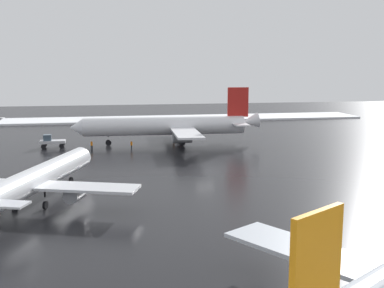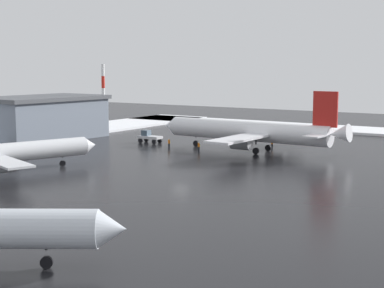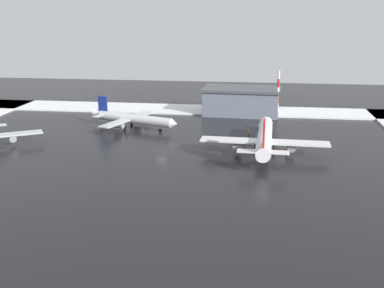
{
  "view_description": "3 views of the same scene",
  "coord_description": "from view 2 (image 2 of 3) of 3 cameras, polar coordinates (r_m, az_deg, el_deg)",
  "views": [
    {
      "loc": [
        66.37,
        -13.92,
        15.25
      ],
      "look_at": [
        -10.29,
        -0.09,
        2.37
      ],
      "focal_mm": 45.0,
      "sensor_mm": 36.0,
      "label": 1
    },
    {
      "loc": [
        66.39,
        44.64,
        14.95
      ],
      "look_at": [
        -10.12,
        -4.62,
        2.82
      ],
      "focal_mm": 55.0,
      "sensor_mm": 36.0,
      "label": 2
    },
    {
      "loc": [
        -22.79,
        111.1,
        33.1
      ],
      "look_at": [
        -8.01,
        2.8,
        2.73
      ],
      "focal_mm": 45.0,
      "sensor_mm": 36.0,
      "label": 3
    }
  ],
  "objects": [
    {
      "name": "cargo_hangar",
      "position": [
        124.15,
        -14.27,
        2.51
      ],
      "size": [
        25.81,
        16.39,
        8.8
      ],
      "rotation": [
        0.0,
        0.0,
        -0.06
      ],
      "color": "slate",
      "rests_on": "ground_plane"
    },
    {
      "name": "airplane_parked_starboard",
      "position": [
        86.17,
        -18.02,
        -0.86
      ],
      "size": [
        27.98,
        23.62,
        8.58
      ],
      "rotation": [
        0.0,
        0.0,
        2.8
      ],
      "color": "silver",
      "rests_on": "ground_plane"
    },
    {
      "name": "ground_crew_mid_apron",
      "position": [
        107.46,
        7.77,
        0.05
      ],
      "size": [
        0.36,
        0.36,
        1.71
      ],
      "rotation": [
        0.0,
        0.0,
        0.74
      ],
      "color": "black",
      "rests_on": "ground_plane"
    },
    {
      "name": "ground_crew_near_tug",
      "position": [
        107.54,
        -2.24,
        0.12
      ],
      "size": [
        0.36,
        0.36,
        1.71
      ],
      "rotation": [
        0.0,
        0.0,
        3.26
      ],
      "color": "black",
      "rests_on": "ground_plane"
    },
    {
      "name": "airplane_foreground_jet",
      "position": [
        103.15,
        5.76,
        1.24
      ],
      "size": [
        30.35,
        36.66,
        10.9
      ],
      "rotation": [
        0.0,
        0.0,
        4.68
      ],
      "color": "white",
      "rests_on": "ground_plane"
    },
    {
      "name": "ground_crew_by_nose_gear",
      "position": [
        102.8,
        0.66,
        -0.22
      ],
      "size": [
        0.36,
        0.36,
        1.71
      ],
      "rotation": [
        0.0,
        0.0,
        1.37
      ],
      "color": "black",
      "rests_on": "ground_plane"
    },
    {
      "name": "ground_plane",
      "position": [
        81.39,
        -1.12,
        -2.99
      ],
      "size": [
        240.0,
        240.0,
        0.0
      ],
      "primitive_type": "plane",
      "color": "black"
    },
    {
      "name": "antenna_mast",
      "position": [
        127.65,
        -8.58,
        4.24
      ],
      "size": [
        0.7,
        0.7,
        15.32
      ],
      "color": "red",
      "rests_on": "ground_plane"
    },
    {
      "name": "snow_bank_left",
      "position": [
        141.43,
        14.2,
        1.4
      ],
      "size": [
        14.0,
        116.0,
        0.52
      ],
      "primitive_type": "cube",
      "color": "white",
      "rests_on": "ground_plane"
    },
    {
      "name": "pushback_tug",
      "position": [
        114.84,
        -4.19,
        0.74
      ],
      "size": [
        2.42,
        4.66,
        2.5
      ],
      "rotation": [
        0.0,
        0.0,
        4.74
      ],
      "color": "silver",
      "rests_on": "ground_plane"
    }
  ]
}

